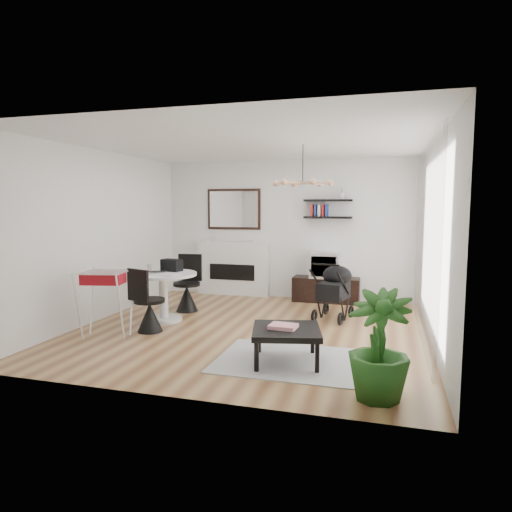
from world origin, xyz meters
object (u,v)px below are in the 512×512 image
(dining_table, at_px, (163,289))
(drying_rack, at_px, (106,302))
(tv_console, at_px, (326,290))
(potted_plant, at_px, (379,345))
(coffee_table, at_px, (286,332))
(fireplace, at_px, (233,262))
(crt_tv, at_px, (325,265))
(stroller, at_px, (334,293))

(dining_table, relative_size, drying_rack, 1.12)
(tv_console, xyz_separation_m, potted_plant, (1.04, -4.27, 0.29))
(tv_console, relative_size, coffee_table, 1.34)
(tv_console, height_order, dining_table, dining_table)
(fireplace, height_order, potted_plant, fireplace)
(potted_plant, bearing_deg, tv_console, 103.69)
(dining_table, relative_size, coffee_table, 1.13)
(fireplace, relative_size, drying_rack, 2.30)
(drying_rack, bearing_deg, crt_tv, 38.49)
(tv_console, xyz_separation_m, coffee_table, (-0.01, -3.52, 0.13))
(dining_table, relative_size, stroller, 1.10)
(fireplace, relative_size, dining_table, 2.05)
(stroller, bearing_deg, fireplace, 160.07)
(tv_console, bearing_deg, drying_rack, -129.58)
(fireplace, distance_m, crt_tv, 1.90)
(fireplace, bearing_deg, dining_table, -99.16)
(drying_rack, height_order, stroller, stroller)
(crt_tv, bearing_deg, tv_console, 7.55)
(drying_rack, bearing_deg, dining_table, 59.01)
(crt_tv, distance_m, dining_table, 3.13)
(dining_table, xyz_separation_m, coffee_table, (2.28, -1.36, -0.14))
(coffee_table, bearing_deg, stroller, 82.44)
(crt_tv, relative_size, potted_plant, 0.52)
(fireplace, bearing_deg, tv_console, -4.51)
(stroller, distance_m, potted_plant, 3.11)
(tv_console, bearing_deg, stroller, -76.76)
(stroller, xyz_separation_m, coffee_table, (-0.30, -2.27, -0.05))
(drying_rack, xyz_separation_m, stroller, (2.93, 1.94, -0.08))
(crt_tv, distance_m, stroller, 1.33)
(dining_table, height_order, coffee_table, dining_table)
(drying_rack, bearing_deg, potted_plant, -28.48)
(fireplace, xyz_separation_m, potted_plant, (2.96, -4.42, -0.16))
(fireplace, bearing_deg, stroller, -32.47)
(dining_table, distance_m, coffee_table, 2.66)
(drying_rack, height_order, potted_plant, potted_plant)
(fireplace, height_order, crt_tv, fireplace)
(drying_rack, relative_size, coffee_table, 1.01)
(crt_tv, relative_size, dining_table, 0.52)
(tv_console, distance_m, coffee_table, 3.52)
(crt_tv, xyz_separation_m, dining_table, (-2.26, -2.16, -0.20))
(tv_console, bearing_deg, potted_plant, -76.31)
(drying_rack, relative_size, stroller, 0.98)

